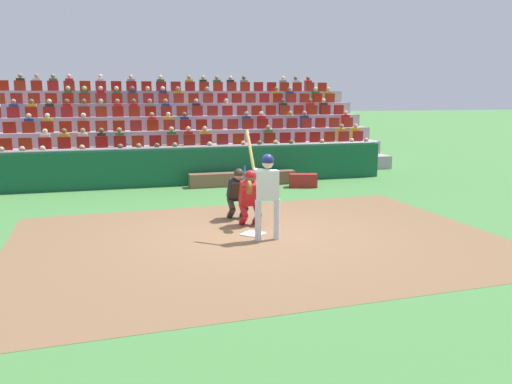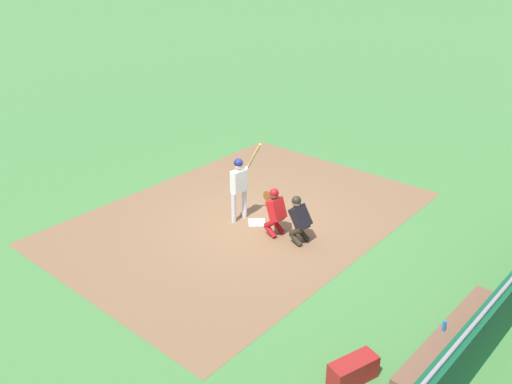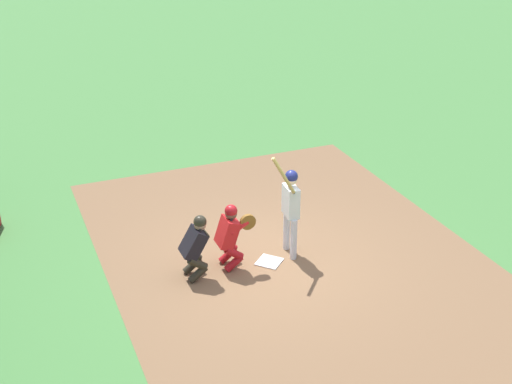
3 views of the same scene
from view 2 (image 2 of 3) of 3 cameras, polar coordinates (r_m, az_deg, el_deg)
name	(u,v)px [view 2 (image 2 of 3)]	position (r m, az deg, el deg)	size (l,w,h in m)	color
ground_plane	(257,223)	(14.39, 0.09, -3.33)	(160.00, 160.00, 0.00)	#47823F
infield_dirt_patch	(243,217)	(14.69, -1.35, -2.68)	(9.89, 7.00, 0.01)	brown
home_plate_marker	(257,222)	(14.38, 0.09, -3.27)	(0.44, 0.44, 0.02)	white
batter_at_plate	(239,182)	(14.09, -1.80, 1.05)	(0.60, 0.65, 2.23)	silver
catcher_crouching	(275,209)	(13.54, 2.02, -1.81)	(0.47, 0.73, 1.31)	#AC151B
home_plate_umpire	(299,218)	(13.24, 4.63, -2.74)	(0.48, 0.51, 1.26)	#2C281C
dugout_wall	(507,305)	(11.41, 25.20, -10.86)	(12.87, 0.24, 1.28)	#125331
dugout_bench	(447,341)	(10.78, 19.72, -14.72)	(3.54, 0.40, 0.44)	brown
water_bottle_on_bench	(444,326)	(10.57, 19.45, -13.32)	(0.07, 0.07, 0.21)	blue
equipment_duffel_bag	(353,370)	(9.78, 10.32, -18.23)	(0.89, 0.36, 0.44)	maroon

